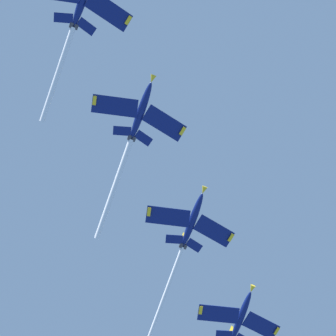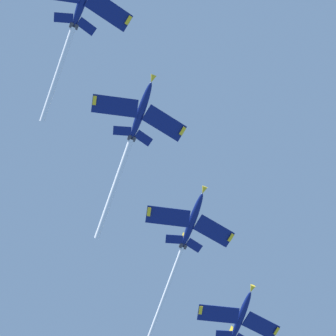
# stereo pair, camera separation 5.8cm
# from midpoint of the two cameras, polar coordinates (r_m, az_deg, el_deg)

# --- Properties ---
(jet_lead) EXTENTS (19.45, 28.11, 16.78)m
(jet_lead) POSITION_cam_midpoint_polar(r_m,az_deg,el_deg) (121.26, -8.58, 13.18)
(jet_lead) COLOR navy
(jet_second) EXTENTS (19.45, 29.88, 18.51)m
(jet_second) POSITION_cam_midpoint_polar(r_m,az_deg,el_deg) (123.53, -3.40, 2.75)
(jet_second) COLOR navy
(jet_third) EXTENTS (19.46, 30.61, 19.08)m
(jet_third) POSITION_cam_midpoint_polar(r_m,az_deg,el_deg) (129.78, 1.63, -6.52)
(jet_third) COLOR navy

